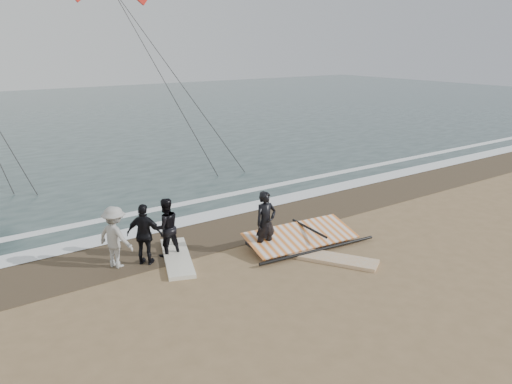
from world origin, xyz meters
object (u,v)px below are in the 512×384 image
sail_rig (296,238)px  board_cream (177,257)px  man_main (266,222)px  board_white (332,259)px

sail_rig → board_cream: bearing=162.8°
man_main → board_white: bearing=-50.9°
board_white → sail_rig: 1.48m
board_cream → man_main: bearing=-3.4°
man_main → sail_rig: (1.10, -0.04, -0.71)m
board_white → board_cream: board_cream is taller
board_white → board_cream: size_ratio=0.94×
board_cream → sail_rig: (3.39, -1.05, 0.14)m
man_main → sail_rig: man_main is taller
man_main → board_white: man_main is taller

